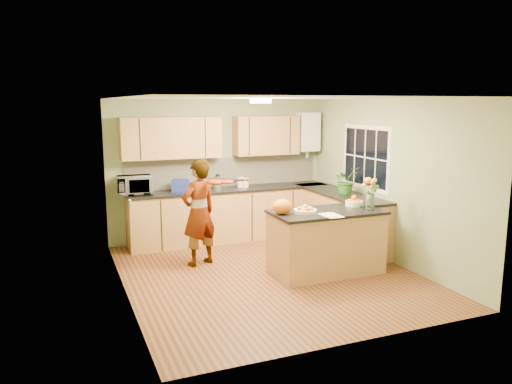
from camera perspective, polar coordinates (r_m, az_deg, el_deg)
name	(u,v)px	position (r m, az deg, el deg)	size (l,w,h in m)	color
floor	(268,274)	(7.30, 1.41, -9.34)	(4.50, 4.50, 0.00)	#542918
ceiling	(269,98)	(6.88, 1.51, 10.70)	(4.00, 4.50, 0.02)	silver
wall_back	(219,169)	(9.06, -4.22, 2.61)	(4.00, 0.02, 2.50)	gray
wall_front	(359,224)	(5.04, 11.72, -3.66)	(4.00, 0.02, 2.50)	gray
wall_left	(122,199)	(6.46, -15.04, -0.76)	(0.02, 4.50, 2.50)	gray
wall_right	(387,181)	(7.98, 14.75, 1.28)	(0.02, 4.50, 2.50)	gray
back_counter	(230,214)	(8.95, -2.95, -2.54)	(3.64, 0.62, 0.94)	#A16E40
right_counter	(340,219)	(8.65, 9.56, -3.11)	(0.62, 2.24, 0.94)	#A16E40
splashback	(225,172)	(9.09, -3.59, 2.32)	(3.60, 0.02, 0.52)	beige
upper_cabinets	(212,137)	(8.79, -5.03, 6.30)	(3.20, 0.34, 0.70)	#A16E40
boiler	(307,132)	(9.52, 5.89, 6.86)	(0.40, 0.30, 0.86)	white
window_right	(365,157)	(8.42, 12.37, 3.89)	(0.01, 1.30, 1.05)	white
light_switch	(130,204)	(5.87, -14.18, -1.31)	(0.02, 0.09, 0.09)	white
ceiling_lamp	(261,101)	(7.15, 0.53, 10.37)	(0.30, 0.30, 0.07)	#FFEABF
peninsula_island	(326,242)	(7.30, 8.02, -5.65)	(1.60, 0.82, 0.92)	#A16E40
fruit_dish	(305,210)	(7.01, 5.64, -2.01)	(0.32, 0.32, 0.11)	#F2E4C2
orange_bowl	(354,202)	(7.58, 11.15, -1.09)	(0.26, 0.26, 0.15)	#F2E4C2
flower_vase	(371,187)	(7.30, 12.97, 0.59)	(0.28, 0.28, 0.51)	silver
orange_bag	(282,207)	(6.90, 3.03, -1.68)	(0.28, 0.24, 0.21)	orange
papers	(332,215)	(6.89, 8.64, -2.65)	(0.23, 0.31, 0.01)	white
violinist	(199,213)	(7.54, -6.55, -2.35)	(0.59, 0.39, 1.62)	tan
violin	(216,182)	(7.30, -4.65, 1.15)	(0.65, 0.26, 0.13)	#521105
microwave	(135,185)	(8.47, -13.69, 0.76)	(0.56, 0.38, 0.31)	white
blue_box	(180,186)	(8.58, -8.66, 0.73)	(0.27, 0.20, 0.21)	navy
kettle	(218,182)	(8.73, -4.40, 1.13)	(0.17, 0.17, 0.32)	silver
jar_cream	(240,182)	(8.96, -1.81, 1.14)	(0.12, 0.12, 0.18)	#F2E4C2
jar_white	(245,183)	(8.93, -1.22, 1.07)	(0.11, 0.11, 0.17)	white
potted_plant	(346,180)	(8.39, 10.25, 1.31)	(0.41, 0.36, 0.46)	#326A23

